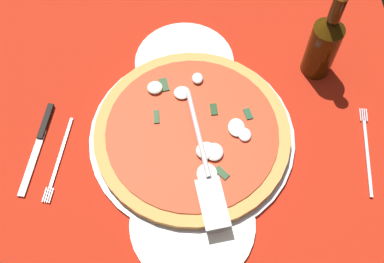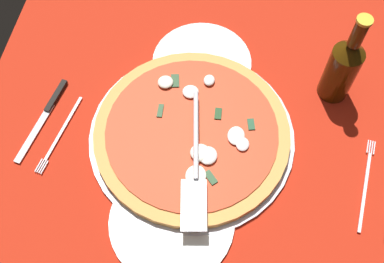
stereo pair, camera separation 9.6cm
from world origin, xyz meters
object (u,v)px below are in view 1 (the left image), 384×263
(pizza_server, at_px, (203,161))
(dinner_plate_left, at_px, (193,223))
(place_setting_near, at_px, (381,160))
(pizza, at_px, (192,132))
(place_setting_far, at_px, (49,150))
(beer_bottle, at_px, (324,44))
(dinner_plate_right, at_px, (184,62))

(pizza_server, bearing_deg, dinner_plate_left, -21.97)
(place_setting_near, bearing_deg, pizza, 86.69)
(place_setting_far, bearing_deg, beer_bottle, 118.22)
(dinner_plate_left, height_order, pizza, pizza)
(dinner_plate_left, height_order, dinner_plate_right, same)
(dinner_plate_right, xyz_separation_m, pizza_server, (-0.27, -0.02, 0.04))
(dinner_plate_right, xyz_separation_m, place_setting_near, (-0.26, -0.38, -0.00))
(pizza, height_order, place_setting_far, pizza)
(place_setting_near, distance_m, place_setting_far, 0.67)
(dinner_plate_right, distance_m, place_setting_near, 0.46)
(pizza_server, height_order, place_setting_far, pizza_server)
(place_setting_far, bearing_deg, dinner_plate_left, 70.50)
(pizza_server, bearing_deg, beer_bottle, 122.74)
(dinner_plate_left, bearing_deg, beer_bottle, -40.23)
(dinner_plate_right, bearing_deg, beer_bottle, -95.99)
(dinner_plate_right, relative_size, beer_bottle, 0.96)
(beer_bottle, bearing_deg, dinner_plate_left, 139.77)
(place_setting_near, relative_size, place_setting_far, 1.04)
(place_setting_near, xyz_separation_m, beer_bottle, (0.23, 0.09, 0.09))
(dinner_plate_left, bearing_deg, pizza_server, -13.04)
(dinner_plate_left, bearing_deg, pizza, -2.81)
(pizza_server, bearing_deg, dinner_plate_right, 176.23)
(beer_bottle, bearing_deg, place_setting_near, -157.95)
(pizza, height_order, place_setting_near, pizza)
(pizza, bearing_deg, pizza_server, -168.88)
(dinner_plate_left, xyz_separation_m, place_setting_near, (0.11, -0.38, -0.00))
(dinner_plate_right, height_order, place_setting_near, place_setting_near)
(pizza, distance_m, place_setting_near, 0.38)
(dinner_plate_left, distance_m, pizza, 0.19)
(pizza, relative_size, place_setting_far, 1.80)
(dinner_plate_right, bearing_deg, place_setting_far, 125.96)
(pizza_server, distance_m, beer_bottle, 0.36)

